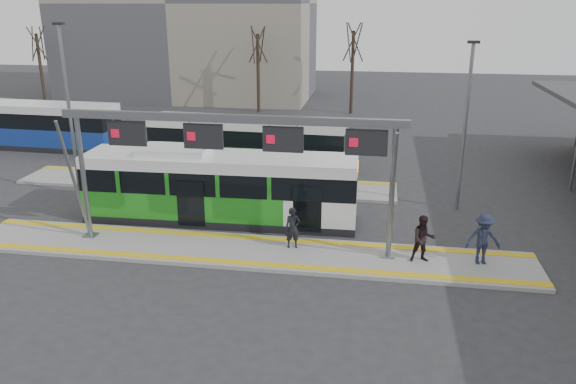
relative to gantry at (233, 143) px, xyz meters
name	(u,v)px	position (x,y,z in m)	size (l,w,h in m)	color
ground	(244,253)	(0.35, -0.25, -4.30)	(120.00, 120.00, 0.00)	#2D2D30
platform_main	(244,251)	(0.35, -0.25, -4.22)	(22.00, 3.00, 0.15)	gray
platform_second	(206,183)	(-3.65, 7.75, -4.22)	(20.00, 3.00, 0.15)	gray
tactile_main	(244,249)	(0.35, -0.25, -4.14)	(22.00, 2.65, 0.02)	yellow
tactile_second	(212,175)	(-3.65, 8.90, -4.14)	(20.00, 0.35, 0.02)	yellow
gantry	(233,143)	(0.00, 0.00, 0.00)	(13.00, 1.68, 5.20)	slate
apartment_block	(187,1)	(-13.65, 35.75, 4.91)	(24.50, 12.50, 18.40)	gray
hero_bus	(220,188)	(-1.48, 3.02, -2.81)	(11.92, 2.79, 3.26)	black
bg_bus_green	(248,143)	(-2.18, 11.43, -2.89)	(11.51, 2.91, 2.85)	black
bg_bus_blue	(33,126)	(-17.15, 13.66, -2.84)	(11.40, 2.93, 2.95)	black
passenger_a	(293,228)	(2.18, 0.26, -3.34)	(0.59, 0.39, 1.62)	black
passenger_b	(423,239)	(7.07, -0.19, -3.26)	(0.86, 0.67, 1.77)	black
passenger_c	(483,239)	(9.19, -0.04, -3.19)	(1.24, 0.71, 1.92)	#1F2338
tree_left	(258,45)	(-5.10, 28.14, 1.39)	(1.40, 1.40, 7.50)	#382B21
tree_mid	(353,43)	(2.87, 28.98, 1.63)	(1.40, 1.40, 7.81)	#382B21
tree_far	(37,44)	(-25.15, 27.86, 1.28)	(1.40, 1.40, 7.36)	#382B21
lamp_west	(69,108)	(-9.40, 5.12, 0.11)	(0.50, 0.25, 8.33)	slate
lamp_east	(465,123)	(9.08, 6.11, -0.23)	(0.50, 0.25, 7.65)	slate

